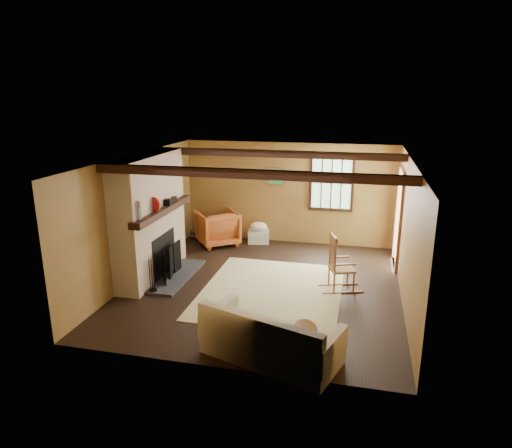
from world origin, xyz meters
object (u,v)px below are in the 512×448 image
(fireplace, at_px, (151,222))
(rocking_chair, at_px, (340,267))
(armchair, at_px, (218,228))
(sofa, at_px, (270,341))
(laundry_basket, at_px, (259,236))

(fireplace, relative_size, rocking_chair, 2.25)
(fireplace, height_order, armchair, fireplace)
(rocking_chair, height_order, sofa, rocking_chair)
(fireplace, bearing_deg, armchair, 73.42)
(sofa, height_order, laundry_basket, sofa)
(laundry_basket, distance_m, armchair, 1.02)
(rocking_chair, bearing_deg, fireplace, 72.94)
(fireplace, height_order, sofa, fireplace)
(sofa, bearing_deg, rocking_chair, 91.29)
(rocking_chair, relative_size, armchair, 1.18)
(fireplace, bearing_deg, rocking_chair, 2.40)
(rocking_chair, xyz_separation_m, sofa, (-0.78, -2.55, -0.18))
(fireplace, distance_m, armchair, 2.33)
(fireplace, xyz_separation_m, sofa, (2.84, -2.40, -0.83))
(rocking_chair, distance_m, laundry_basket, 3.14)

